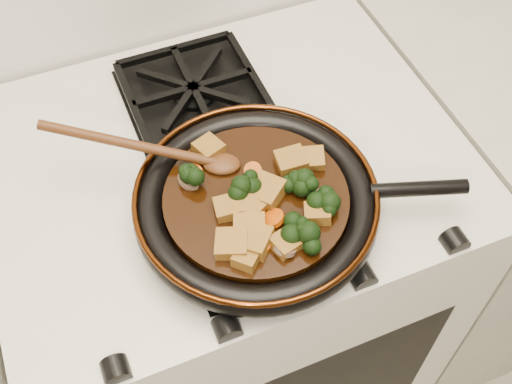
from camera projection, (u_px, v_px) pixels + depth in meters
name	position (u px, v px, depth m)	size (l,w,h in m)	color
stove	(232.00, 288.00, 1.38)	(0.76, 0.60, 0.90)	silver
burner_grate_front	(257.00, 219.00, 0.93)	(0.23, 0.23, 0.03)	black
burner_grate_back	(194.00, 92.00, 1.09)	(0.23, 0.23, 0.03)	black
skillet	(257.00, 203.00, 0.91)	(0.46, 0.35, 0.05)	black
braising_sauce	(256.00, 201.00, 0.91)	(0.26, 0.26, 0.02)	black
tofu_cube_0	(317.00, 214.00, 0.88)	(0.04, 0.03, 0.02)	brown
tofu_cube_1	(250.00, 231.00, 0.86)	(0.04, 0.04, 0.02)	brown
tofu_cube_2	(247.00, 257.00, 0.83)	(0.03, 0.03, 0.02)	brown
tofu_cube_3	(229.00, 208.00, 0.88)	(0.04, 0.04, 0.02)	brown
tofu_cube_4	(291.00, 162.00, 0.93)	(0.04, 0.04, 0.02)	brown
tofu_cube_5	(314.00, 159.00, 0.93)	(0.04, 0.03, 0.02)	brown
tofu_cube_6	(250.00, 208.00, 0.88)	(0.04, 0.04, 0.02)	brown
tofu_cube_7	(254.00, 241.00, 0.85)	(0.04, 0.04, 0.02)	brown
tofu_cube_8	(209.00, 149.00, 0.94)	(0.04, 0.04, 0.02)	brown
tofu_cube_9	(284.00, 244.00, 0.85)	(0.03, 0.03, 0.02)	brown
tofu_cube_10	(232.00, 244.00, 0.84)	(0.04, 0.04, 0.02)	brown
tofu_cube_11	(266.00, 191.00, 0.90)	(0.04, 0.05, 0.02)	brown
broccoli_floret_0	(299.00, 187.00, 0.90)	(0.06, 0.06, 0.05)	black
broccoli_floret_1	(301.00, 242.00, 0.85)	(0.06, 0.06, 0.05)	black
broccoli_floret_2	(187.00, 180.00, 0.91)	(0.06, 0.06, 0.05)	black
broccoli_floret_3	(245.00, 192.00, 0.89)	(0.06, 0.06, 0.05)	black
broccoli_floret_4	(304.00, 225.00, 0.86)	(0.05, 0.05, 0.05)	black
broccoli_floret_5	(325.00, 205.00, 0.88)	(0.06, 0.06, 0.05)	black
carrot_coin_0	(253.00, 171.00, 0.92)	(0.03, 0.03, 0.01)	#BD4405
carrot_coin_1	(260.00, 245.00, 0.85)	(0.03, 0.03, 0.01)	#BD4405
carrot_coin_2	(194.00, 172.00, 0.92)	(0.03, 0.03, 0.01)	#BD4405
carrot_coin_3	(274.00, 218.00, 0.87)	(0.03, 0.03, 0.01)	#BD4405
mushroom_slice_0	(191.00, 178.00, 0.91)	(0.04, 0.04, 0.01)	brown
mushroom_slice_1	(285.00, 248.00, 0.84)	(0.03, 0.03, 0.01)	brown
mushroom_slice_2	(325.00, 197.00, 0.89)	(0.03, 0.03, 0.01)	brown
wooden_spoon	(169.00, 152.00, 0.92)	(0.16, 0.10, 0.26)	#4C2710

